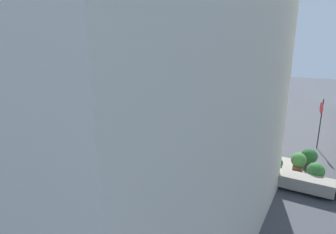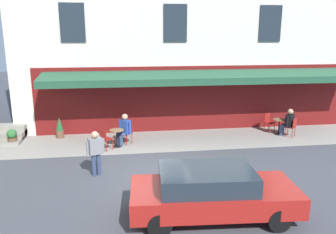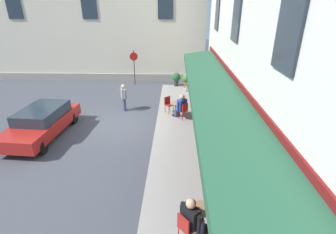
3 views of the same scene
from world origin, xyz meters
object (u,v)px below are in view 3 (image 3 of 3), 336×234
seated_patron_in_black (192,217)px  no_parking_sign (134,61)px  cafe_chair_red_corner_left (186,226)px  seated_companion_in_blue (181,106)px  cafe_chair_red_by_window (223,206)px  parked_car_red (42,122)px  potted_plant_entrance_right (195,77)px  cafe_chair_red_near_door (168,103)px  potted_plant_by_steps (176,78)px  cafe_table_near_entrance (176,107)px  walking_pedestrian_in_grey (124,95)px  potted_plant_under_sign (189,86)px  potted_plant_mid_terrace (186,80)px  cafe_table_mid_terrace (203,215)px  potted_plant_entrance_left (202,92)px  cafe_chair_red_back_row (184,110)px

seated_patron_in_black → no_parking_sign: size_ratio=0.51×
cafe_chair_red_corner_left → seated_companion_in_blue: size_ratio=0.67×
cafe_chair_red_by_window → parked_car_red: 8.90m
no_parking_sign → potted_plant_entrance_right: (0.19, -4.57, -1.22)m
seated_patron_in_black → cafe_chair_red_by_window: bearing=-56.9°
cafe_chair_red_near_door → potted_plant_by_steps: bearing=-4.8°
potted_plant_by_steps → parked_car_red: size_ratio=0.22×
cafe_chair_red_near_door → cafe_table_near_entrance: bearing=-139.4°
cafe_table_near_entrance → cafe_chair_red_by_window: bearing=-169.9°
walking_pedestrian_in_grey → potted_plant_under_sign: (3.86, -3.92, -0.56)m
cafe_chair_red_near_door → seated_patron_in_black: size_ratio=0.69×
seated_patron_in_black → no_parking_sign: bearing=14.5°
cafe_table_near_entrance → potted_plant_mid_terrace: (5.29, -0.77, 0.08)m
cafe_chair_red_by_window → potted_plant_mid_terrace: (12.68, 0.54, 0.03)m
seated_companion_in_blue → no_parking_sign: 7.04m
cafe_table_mid_terrace → parked_car_red: (5.19, 6.87, 0.22)m
cafe_table_near_entrance → no_parking_sign: size_ratio=0.29×
cafe_table_near_entrance → potted_plant_under_sign: (4.54, -0.97, -0.14)m
cafe_table_mid_terrace → seated_patron_in_black: size_ratio=0.57×
cafe_chair_red_corner_left → potted_plant_under_sign: 12.66m
cafe_chair_red_corner_left → potted_plant_mid_terrace: 13.40m
potted_plant_entrance_left → parked_car_red: 9.32m
potted_plant_mid_terrace → parked_car_red: bearing=138.5°
cafe_chair_red_corner_left → cafe_chair_red_by_window: 1.25m
potted_plant_under_sign → potted_plant_entrance_right: size_ratio=0.70×
cafe_chair_red_near_door → potted_plant_entrance_right: size_ratio=0.94×
cafe_table_mid_terrace → seated_companion_in_blue: 7.39m
cafe_chair_red_back_row → potted_plant_under_sign: cafe_chair_red_back_row is taller
cafe_chair_red_corner_left → potted_plant_by_steps: size_ratio=0.92×
no_parking_sign → potted_plant_entrance_left: 5.86m
cafe_chair_red_back_row → no_parking_sign: size_ratio=0.35×
cafe_chair_red_corner_left → seated_patron_in_black: seated_patron_in_black is taller
no_parking_sign → potted_plant_by_steps: bearing=-92.6°
cafe_chair_red_near_door → walking_pedestrian_in_grey: bearing=85.6°
potted_plant_entrance_right → potted_plant_by_steps: (-0.33, 1.43, 0.02)m
cafe_table_mid_terrace → cafe_table_near_entrance: bearing=5.6°
seated_patron_in_black → walking_pedestrian_in_grey: walking_pedestrian_in_grey is taller
cafe_table_mid_terrace → cafe_chair_red_by_window: 0.63m
potted_plant_under_sign → potted_plant_mid_terrace: bearing=14.5°
seated_patron_in_black → walking_pedestrian_in_grey: (8.63, 3.39, 0.20)m
cafe_chair_red_back_row → potted_plant_entrance_right: size_ratio=0.94×
potted_plant_entrance_right → cafe_table_mid_terrace: bearing=177.0°
parked_car_red → cafe_chair_red_back_row: bearing=-72.9°
no_parking_sign → walking_pedestrian_in_grey: bearing=-178.2°
cafe_chair_red_back_row → cafe_chair_red_corner_left: size_ratio=1.00×
cafe_table_near_entrance → potted_plant_entrance_left: 3.12m
cafe_table_near_entrance → potted_plant_by_steps: bearing=-0.2°
potted_plant_under_sign → cafe_chair_red_corner_left: bearing=176.9°
cafe_table_mid_terrace → potted_plant_entrance_left: bearing=-5.1°
potted_plant_entrance_left → potted_plant_entrance_right: 3.33m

